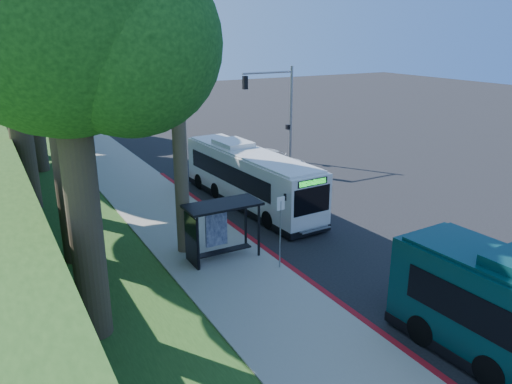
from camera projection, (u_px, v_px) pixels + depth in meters
ground at (315, 211)px, 27.25m from camera, size 140.00×140.00×0.00m
sidewalk at (191, 236)px, 23.85m from camera, size 4.50×70.00×0.12m
red_curb at (275, 257)px, 21.59m from camera, size 0.25×30.00×0.13m
grass_verge at (49, 224)px, 25.37m from camera, size 8.00×70.00×0.06m
bus_shelter at (216, 220)px, 20.96m from camera, size 3.20×1.51×2.55m
stop_sign_pole at (280, 223)px, 19.95m from camera, size 0.35×0.06×3.17m
traffic_signal_pole at (279, 103)px, 35.94m from camera, size 4.10×0.30×7.00m
tree_2 at (22, 13)px, 31.77m from camera, size 8.82×8.40×15.12m
tree_4 at (12, 27)px, 45.52m from camera, size 8.40×8.00×14.14m
tree_5 at (17, 35)px, 52.85m from camera, size 7.35×7.00×12.86m
tree_6 at (65, 19)px, 13.27m from camera, size 7.56×7.20×13.74m
white_bus at (249, 176)px, 27.89m from camera, size 2.94×11.32×3.34m
pickup at (271, 162)px, 34.11m from camera, size 4.22×6.30×1.60m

